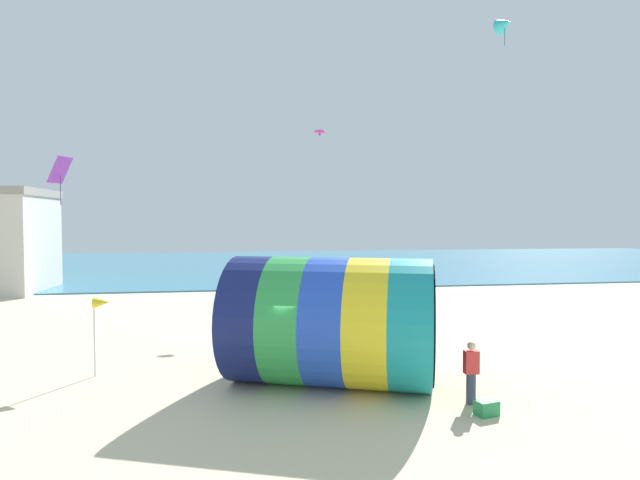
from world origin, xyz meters
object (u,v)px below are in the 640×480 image
(bystander_mid_beach, at_px, (272,302))
(kite_cyan_delta, at_px, (505,24))
(cooler_box, at_px, (487,408))
(giant_inflatable_tube, at_px, (331,321))
(kite_magenta_parafoil, at_px, (320,132))
(bystander_near_water, at_px, (423,299))
(kite_handler, at_px, (471,372))
(beach_flag, at_px, (101,306))
(kite_purple_diamond, at_px, (60,170))

(bystander_mid_beach, bearing_deg, kite_cyan_delta, -17.07)
(bystander_mid_beach, relative_size, cooler_box, 3.00)
(giant_inflatable_tube, bearing_deg, kite_magenta_parafoil, 82.75)
(bystander_near_water, bearing_deg, kite_magenta_parafoil, 133.73)
(kite_handler, xyz_separation_m, beach_flag, (-9.96, 3.79, 1.32))
(kite_cyan_delta, bearing_deg, cooler_box, -120.15)
(bystander_near_water, xyz_separation_m, bystander_mid_beach, (-7.50, 0.11, 0.02))
(kite_magenta_parafoil, height_order, bystander_mid_beach, kite_magenta_parafoil)
(bystander_mid_beach, distance_m, cooler_box, 13.42)
(kite_cyan_delta, height_order, bystander_mid_beach, kite_cyan_delta)
(bystander_near_water, bearing_deg, kite_purple_diamond, 178.01)
(giant_inflatable_tube, height_order, cooler_box, giant_inflatable_tube)
(kite_handler, bearing_deg, bystander_near_water, 75.32)
(kite_magenta_parafoil, xyz_separation_m, kite_cyan_delta, (7.02, -7.68, 3.50))
(kite_cyan_delta, distance_m, bystander_near_water, 13.06)
(kite_purple_diamond, height_order, beach_flag, kite_purple_diamond)
(kite_cyan_delta, xyz_separation_m, beach_flag, (-15.55, -5.02, -11.10))
(kite_handler, height_order, bystander_near_water, kite_handler)
(bystander_mid_beach, xyz_separation_m, beach_flag, (-5.54, -8.09, 1.35))
(kite_purple_diamond, xyz_separation_m, bystander_near_water, (17.04, -0.59, -6.17))
(bystander_mid_beach, bearing_deg, kite_purple_diamond, 177.09)
(kite_cyan_delta, distance_m, cooler_box, 17.11)
(giant_inflatable_tube, distance_m, beach_flag, 6.93)
(beach_flag, xyz_separation_m, cooler_box, (10.00, -4.55, -1.95))
(kite_magenta_parafoil, height_order, bystander_near_water, kite_magenta_parafoil)
(cooler_box, bearing_deg, kite_magenta_parafoil, 94.85)
(kite_handler, relative_size, beach_flag, 0.67)
(giant_inflatable_tube, xyz_separation_m, cooler_box, (3.30, -2.80, -1.64))
(kite_magenta_parafoil, relative_size, beach_flag, 0.28)
(kite_purple_diamond, bearing_deg, kite_handler, -41.54)
(giant_inflatable_tube, xyz_separation_m, kite_handler, (3.26, -2.04, -1.01))
(kite_magenta_parafoil, distance_m, beach_flag, 17.08)
(cooler_box, bearing_deg, beach_flag, 155.54)
(kite_magenta_parafoil, xyz_separation_m, beach_flag, (-8.54, -12.70, -7.60))
(kite_handler, relative_size, kite_purple_diamond, 0.74)
(kite_handler, xyz_separation_m, kite_purple_diamond, (-13.96, 12.36, 6.13))
(kite_cyan_delta, bearing_deg, kite_magenta_parafoil, 132.42)
(giant_inflatable_tube, height_order, beach_flag, giant_inflatable_tube)
(kite_magenta_parafoil, height_order, kite_purple_diamond, kite_magenta_parafoil)
(beach_flag, bearing_deg, kite_cyan_delta, 17.88)
(kite_magenta_parafoil, distance_m, bystander_near_water, 11.09)
(kite_purple_diamond, height_order, bystander_near_water, kite_purple_diamond)
(giant_inflatable_tube, bearing_deg, kite_purple_diamond, 136.00)
(kite_handler, distance_m, kite_magenta_parafoil, 18.80)
(kite_cyan_delta, bearing_deg, bystander_near_water, 130.23)
(giant_inflatable_tube, distance_m, kite_purple_diamond, 15.72)
(bystander_near_water, bearing_deg, beach_flag, -148.53)
(kite_handler, bearing_deg, beach_flag, 159.18)
(bystander_mid_beach, relative_size, beach_flag, 0.65)
(kite_handler, bearing_deg, kite_purple_diamond, 138.46)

